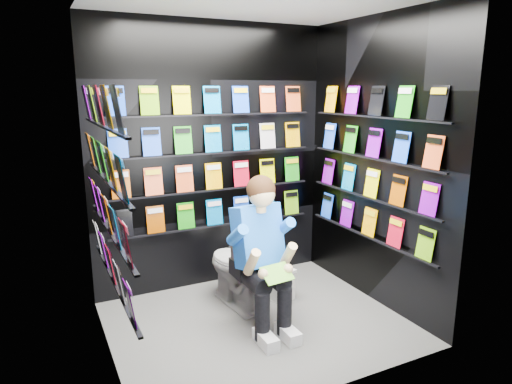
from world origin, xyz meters
name	(u,v)px	position (x,y,z in m)	size (l,w,h in m)	color
floor	(257,323)	(0.00, 0.00, 0.00)	(2.40, 2.40, 0.00)	#555553
ceiling	(258,0)	(0.00, 0.00, 2.60)	(2.40, 2.40, 0.00)	white
wall_back	(212,158)	(0.00, 1.00, 1.30)	(2.40, 0.04, 2.60)	black
wall_front	(332,202)	(0.00, -1.00, 1.30)	(2.40, 0.04, 2.60)	black
wall_left	(100,189)	(-1.20, 0.00, 1.30)	(0.04, 2.00, 2.60)	black
wall_right	(375,164)	(1.20, 0.00, 1.30)	(0.04, 2.00, 2.60)	black
comics_back	(213,157)	(0.00, 0.97, 1.31)	(2.10, 0.06, 1.37)	#EC5523
comics_left	(105,188)	(-1.17, 0.00, 1.31)	(0.06, 1.70, 1.37)	#EC5523
comics_right	(373,163)	(1.17, 0.00, 1.31)	(0.06, 1.70, 1.37)	#EC5523
toilet	(238,267)	(0.00, 0.40, 0.37)	(0.42, 0.75, 0.73)	white
longbox	(275,283)	(0.39, 0.40, 0.14)	(0.20, 0.36, 0.27)	silver
longbox_lid	(275,268)	(0.39, 0.40, 0.28)	(0.22, 0.38, 0.03)	silver
reader	(257,237)	(0.00, 0.02, 0.77)	(0.52, 0.76, 1.40)	blue
held_comic	(277,273)	(0.00, -0.33, 0.58)	(0.25, 0.01, 0.17)	green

